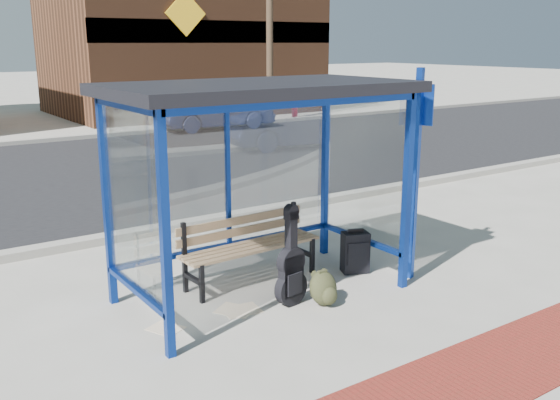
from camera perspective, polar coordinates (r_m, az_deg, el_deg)
ground at (r=7.30m, az=-1.62°, el=-8.61°), size 120.00×120.00×0.00m
brick_paver_strip at (r=5.53m, az=13.88°, el=-16.98°), size 60.00×1.00×0.01m
curb_near at (r=9.70m, az=-10.98°, el=-2.63°), size 60.00×0.25×0.12m
street_asphalt at (r=14.41m, az=-19.18°, el=2.12°), size 60.00×10.00×0.00m
curb_far at (r=19.30m, az=-23.33°, el=4.83°), size 60.00×0.25×0.12m
bus_shelter at (r=6.83m, az=-2.06°, el=7.83°), size 3.30×1.80×2.42m
storefront_brown at (r=26.81m, az=-9.05°, el=14.86°), size 10.00×7.08×6.40m
utility_pole_east at (r=22.90m, az=-0.97°, el=17.44°), size 1.60×0.24×8.00m
bench at (r=7.54m, az=-2.93°, el=-3.96°), size 1.80×0.50×0.84m
guitar_bag at (r=6.87m, az=1.01°, el=-6.52°), size 0.41×0.17×1.08m
suitcase at (r=7.92m, az=6.89°, el=-4.78°), size 0.38×0.31×0.57m
backpack at (r=6.96m, az=4.06°, el=-8.13°), size 0.34×0.31×0.39m
sign_post at (r=7.57m, az=12.33°, el=3.29°), size 0.15×0.31×2.55m
newspaper_a at (r=6.58m, az=-10.42°, el=-11.48°), size 0.38×0.42×0.01m
newspaper_b at (r=6.90m, az=-4.11°, el=-10.02°), size 0.47×0.50×0.01m
newspaper_c at (r=6.89m, az=-3.54°, el=-10.03°), size 0.44×0.37×0.01m
parked_car at (r=21.02m, az=-5.88°, el=8.17°), size 3.90×1.51×1.27m
fire_hydrant at (r=24.25m, az=1.36°, el=8.59°), size 0.37×0.24×0.82m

